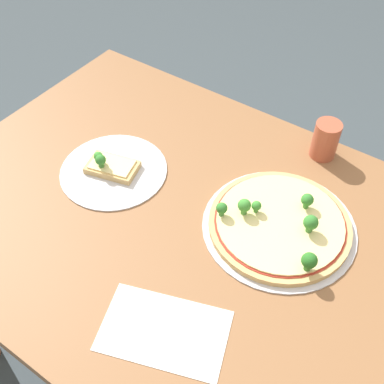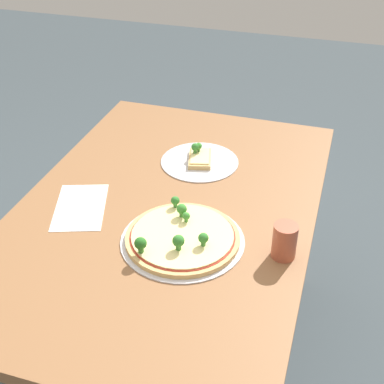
{
  "view_description": "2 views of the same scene",
  "coord_description": "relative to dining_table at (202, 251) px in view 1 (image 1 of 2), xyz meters",
  "views": [
    {
      "loc": [
        0.35,
        -0.55,
        1.57
      ],
      "look_at": [
        -0.07,
        0.06,
        0.75
      ],
      "focal_mm": 45.0,
      "sensor_mm": 36.0,
      "label": 1
    },
    {
      "loc": [
        1.21,
        0.45,
        1.66
      ],
      "look_at": [
        -0.07,
        0.06,
        0.75
      ],
      "focal_mm": 50.0,
      "sensor_mm": 36.0,
      "label": 2
    }
  ],
  "objects": [
    {
      "name": "pizza_tray_whole",
      "position": [
        0.14,
        0.09,
        0.1
      ],
      "size": [
        0.34,
        0.34,
        0.07
      ],
      "color": "silver",
      "rests_on": "dining_table"
    },
    {
      "name": "drinking_cup",
      "position": [
        0.12,
        0.37,
        0.14
      ],
      "size": [
        0.06,
        0.06,
        0.1
      ],
      "primitive_type": "cylinder",
      "color": "#AD5138",
      "rests_on": "dining_table"
    },
    {
      "name": "paper_menu",
      "position": [
        0.08,
        -0.24,
        0.09
      ],
      "size": [
        0.27,
        0.21,
        0.0
      ],
      "primitive_type": "cube",
      "rotation": [
        0.0,
        0.0,
        0.34
      ],
      "color": "white",
      "rests_on": "dining_table"
    },
    {
      "name": "dining_table",
      "position": [
        0.0,
        0.0,
        0.0
      ],
      "size": [
        1.31,
        0.86,
        0.73
      ],
      "color": "brown",
      "rests_on": "ground_plane"
    },
    {
      "name": "ground_plane",
      "position": [
        0.0,
        0.0,
        -0.64
      ],
      "size": [
        8.0,
        8.0,
        0.0
      ],
      "primitive_type": "plane",
      "color": "#3D474C"
    },
    {
      "name": "pizza_tray_slice",
      "position": [
        -0.28,
        0.02,
        0.1
      ],
      "size": [
        0.26,
        0.26,
        0.06
      ],
      "color": "silver",
      "rests_on": "dining_table"
    }
  ]
}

